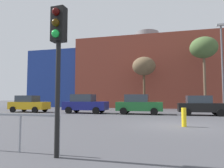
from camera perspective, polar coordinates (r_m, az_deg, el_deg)
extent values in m
plane|color=#47474C|center=(11.56, 17.23, -11.06)|extent=(200.00, 200.00, 0.00)
cube|color=brown|center=(35.37, 9.99, 2.49)|extent=(21.67, 11.67, 10.86)
cube|color=navy|center=(39.41, -12.91, 0.93)|extent=(9.08, 10.50, 9.58)
cylinder|color=slate|center=(36.65, 9.86, 12.53)|extent=(4.00, 4.00, 2.00)
cube|color=gold|center=(23.07, -22.25, -5.63)|extent=(4.00, 1.72, 0.76)
cube|color=#333D47|center=(23.19, -22.68, -3.84)|extent=(2.00, 1.52, 0.67)
cylinder|color=black|center=(23.09, -18.39, -6.67)|extent=(0.61, 0.21, 0.61)
cylinder|color=black|center=(21.62, -20.88, -6.81)|extent=(0.61, 0.21, 0.61)
cylinder|color=black|center=(24.55, -23.51, -6.37)|extent=(0.61, 0.21, 0.61)
cylinder|color=black|center=(23.18, -26.15, -6.45)|extent=(0.61, 0.21, 0.61)
cube|color=navy|center=(20.03, -7.43, -6.07)|extent=(4.23, 1.81, 0.81)
cube|color=#333D47|center=(20.11, -8.08, -3.91)|extent=(2.12, 1.61, 0.71)
cylinder|color=black|center=(20.48, -2.92, -7.18)|extent=(0.64, 0.22, 0.64)
cylinder|color=black|center=(18.72, -4.56, -7.47)|extent=(0.64, 0.22, 0.64)
cylinder|color=black|center=(21.42, -9.96, -6.99)|extent=(0.64, 0.22, 0.64)
cylinder|color=black|center=(19.74, -12.14, -7.22)|extent=(0.64, 0.22, 0.64)
cube|color=#1E662D|center=(18.78, 7.76, -6.25)|extent=(4.15, 1.78, 0.79)
cube|color=#333D47|center=(18.80, 6.99, -4.00)|extent=(2.07, 1.58, 0.69)
cylinder|color=black|center=(19.62, 11.96, -7.26)|extent=(0.63, 0.22, 0.63)
cylinder|color=black|center=(17.80, 11.77, -7.60)|extent=(0.63, 0.22, 0.63)
cylinder|color=black|center=(19.89, 4.20, -7.29)|extent=(0.63, 0.22, 0.63)
cylinder|color=black|center=(18.10, 3.23, -7.62)|extent=(0.63, 0.22, 0.63)
cube|color=black|center=(18.97, 23.93, -6.07)|extent=(3.87, 1.66, 0.74)
cube|color=#333D47|center=(18.92, 23.18, -4.00)|extent=(1.93, 1.47, 0.64)
cylinder|color=black|center=(20.07, 27.05, -6.90)|extent=(0.59, 0.20, 0.59)
cylinder|color=black|center=(18.42, 28.27, -7.15)|extent=(0.59, 0.20, 0.59)
cylinder|color=black|center=(19.66, 19.93, -7.16)|extent=(0.59, 0.20, 0.59)
cylinder|color=black|center=(17.97, 20.51, -7.47)|extent=(0.59, 0.20, 0.59)
cylinder|color=black|center=(5.24, -15.10, -3.97)|extent=(0.12, 0.12, 2.88)
cube|color=black|center=(5.57, -14.73, 15.88)|extent=(0.38, 0.27, 0.90)
sphere|color=#3C0605|center=(5.56, -15.50, 19.01)|extent=(0.20, 0.20, 0.20)
sphere|color=#3C2905|center=(5.46, -15.56, 16.31)|extent=(0.20, 0.20, 0.20)
sphere|color=green|center=(5.37, -15.62, 13.50)|extent=(0.20, 0.20, 0.20)
cylinder|color=brown|center=(26.03, 24.66, 0.39)|extent=(0.29, 0.29, 6.58)
ellipsoid|color=#476033|center=(26.65, 24.39, 9.33)|extent=(3.15, 3.15, 2.52)
cylinder|color=brown|center=(26.56, 9.06, -1.92)|extent=(0.31, 0.31, 4.81)
ellipsoid|color=brown|center=(26.87, 8.98, 4.99)|extent=(3.02, 3.02, 2.41)
cylinder|color=yellow|center=(11.10, 19.61, -8.81)|extent=(0.24, 0.24, 0.96)
cylinder|color=#59595E|center=(22.30, 28.69, 3.67)|extent=(0.16, 0.16, 8.50)
cube|color=#B2B2B2|center=(23.26, 28.32, 14.47)|extent=(0.80, 0.24, 0.20)
cylinder|color=gray|center=(6.15, -24.45, -12.55)|extent=(0.05, 0.05, 1.00)
cylinder|color=gray|center=(5.53, -14.68, -13.79)|extent=(0.05, 0.05, 1.00)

